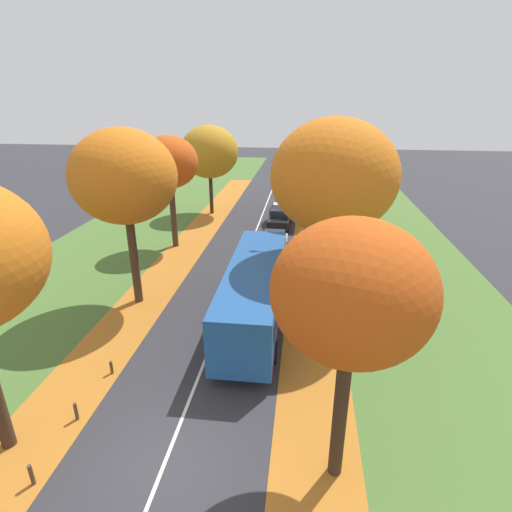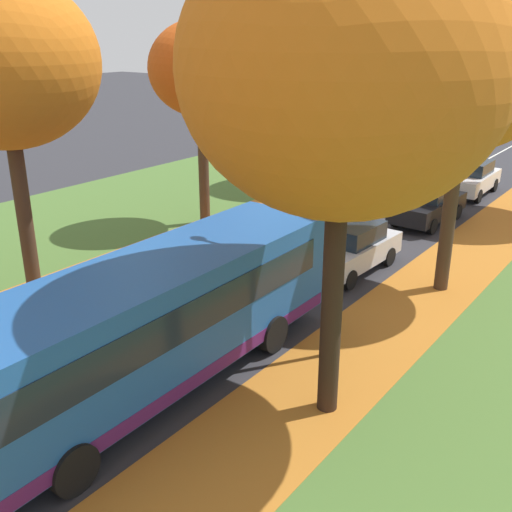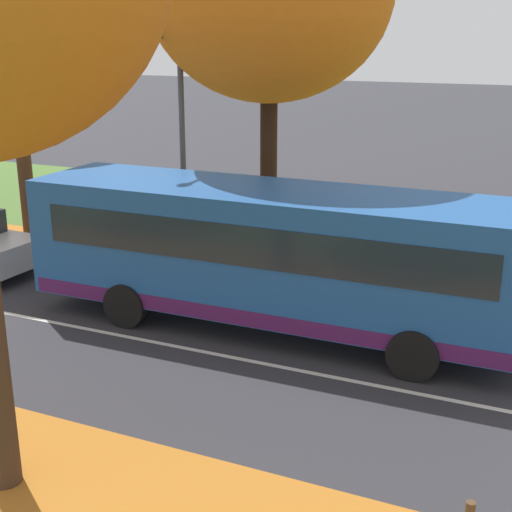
{
  "view_description": "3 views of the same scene",
  "coord_description": "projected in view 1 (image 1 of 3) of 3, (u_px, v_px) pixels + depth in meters",
  "views": [
    {
      "loc": [
        3.88,
        -8.5,
        10.45
      ],
      "look_at": [
        1.16,
        13.5,
        1.53
      ],
      "focal_mm": 28.0,
      "sensor_mm": 36.0,
      "label": 1
    },
    {
      "loc": [
        10.45,
        0.63,
        7.63
      ],
      "look_at": [
        0.44,
        14.1,
        1.23
      ],
      "focal_mm": 42.0,
      "sensor_mm": 36.0,
      "label": 2
    },
    {
      "loc": [
        -11.27,
        3.32,
        6.0
      ],
      "look_at": [
        2.25,
        9.3,
        1.35
      ],
      "focal_mm": 50.0,
      "sensor_mm": 36.0,
      "label": 3
    }
  ],
  "objects": [
    {
      "name": "grass_verge_left",
      "position": [
        137.0,
        238.0,
        31.63
      ],
      "size": [
        12.0,
        90.0,
        0.01
      ],
      "primitive_type": "cube",
      "color": "#476B2D",
      "rests_on": "ground"
    },
    {
      "name": "bollard_second",
      "position": [
        32.0,
        475.0,
        11.42
      ],
      "size": [
        0.12,
        0.12,
        0.72
      ],
      "primitive_type": "cylinder",
      "color": "#4C3823",
      "rests_on": "ground"
    },
    {
      "name": "leaf_litter_right",
      "position": [
        312.0,
        278.0,
        24.53
      ],
      "size": [
        2.8,
        60.0,
        0.0
      ],
      "primitive_type": "cube",
      "color": "#B26B23",
      "rests_on": "grass_verge_right"
    },
    {
      "name": "bus",
      "position": [
        255.0,
        290.0,
        19.32
      ],
      "size": [
        2.72,
        10.42,
        2.98
      ],
      "color": "#1E5199",
      "rests_on": "ground"
    },
    {
      "name": "tree_right_near",
      "position": [
        334.0,
        177.0,
        18.42
      ],
      "size": [
        5.9,
        5.9,
        9.64
      ],
      "color": "black",
      "rests_on": "ground"
    },
    {
      "name": "car_black_following",
      "position": [
        280.0,
        218.0,
        33.91
      ],
      "size": [
        1.9,
        4.26,
        1.62
      ],
      "color": "black",
      "rests_on": "ground"
    },
    {
      "name": "ground_plane",
      "position": [
        164.0,
        464.0,
        12.17
      ],
      "size": [
        160.0,
        160.0,
        0.0
      ],
      "primitive_type": "plane",
      "color": "#2D2D33"
    },
    {
      "name": "grass_verge_right",
      "position": [
        374.0,
        248.0,
        29.53
      ],
      "size": [
        12.0,
        90.0,
        0.01
      ],
      "primitive_type": "cube",
      "color": "#476B2D",
      "rests_on": "ground"
    },
    {
      "name": "tree_right_nearest",
      "position": [
        352.0,
        293.0,
        9.73
      ],
      "size": [
        4.06,
        4.06,
        7.85
      ],
      "color": "#382619",
      "rests_on": "ground"
    },
    {
      "name": "road_centre_line",
      "position": [
        251.0,
        242.0,
        30.58
      ],
      "size": [
        0.12,
        80.0,
        0.01
      ],
      "primitive_type": "cube",
      "color": "silver",
      "rests_on": "ground"
    },
    {
      "name": "car_silver_lead",
      "position": [
        273.0,
        245.0,
        27.73
      ],
      "size": [
        1.92,
        4.27,
        1.62
      ],
      "color": "#B7BABF",
      "rests_on": "ground"
    },
    {
      "name": "leaf_litter_left",
      "position": [
        168.0,
        271.0,
        25.58
      ],
      "size": [
        2.8,
        60.0,
        0.0
      ],
      "primitive_type": "cube",
      "color": "#B26B23",
      "rests_on": "grass_verge_left"
    },
    {
      "name": "car_white_third_in_line",
      "position": [
        283.0,
        202.0,
        39.1
      ],
      "size": [
        1.82,
        4.22,
        1.62
      ],
      "color": "silver",
      "rests_on": "ground"
    },
    {
      "name": "tree_left_near",
      "position": [
        124.0,
        177.0,
        19.37
      ],
      "size": [
        5.16,
        5.16,
        9.13
      ],
      "color": "#422D1E",
      "rests_on": "ground"
    },
    {
      "name": "tree_left_mid",
      "position": [
        169.0,
        163.0,
        27.6
      ],
      "size": [
        4.02,
        4.02,
        8.0
      ],
      "color": "#422D1E",
      "rests_on": "ground"
    },
    {
      "name": "tree_right_mid",
      "position": [
        321.0,
        161.0,
        25.63
      ],
      "size": [
        4.93,
        4.93,
        8.78
      ],
      "color": "#422D1E",
      "rests_on": "ground"
    },
    {
      "name": "tree_right_far",
      "position": [
        324.0,
        147.0,
        35.3
      ],
      "size": [
        5.56,
        5.56,
        8.72
      ],
      "color": "#422D1E",
      "rests_on": "ground"
    },
    {
      "name": "streetlamp_right",
      "position": [
        299.0,
        230.0,
        21.45
      ],
      "size": [
        1.89,
        0.28,
        6.0
      ],
      "color": "#47474C",
      "rests_on": "ground"
    },
    {
      "name": "bollard_fourth",
      "position": [
        111.0,
        368.0,
        16.05
      ],
      "size": [
        0.12,
        0.12,
        0.57
      ],
      "primitive_type": "cylinder",
      "color": "#4C3823",
      "rests_on": "ground"
    },
    {
      "name": "tree_left_far",
      "position": [
        209.0,
        152.0,
        36.08
      ],
      "size": [
        5.22,
        5.22,
        8.08
      ],
      "color": "#382619",
      "rests_on": "ground"
    },
    {
      "name": "bollard_third",
      "position": [
        76.0,
        412.0,
        13.74
      ],
      "size": [
        0.12,
        0.12,
        0.69
      ],
      "primitive_type": "cylinder",
      "color": "#4C3823",
      "rests_on": "ground"
    }
  ]
}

